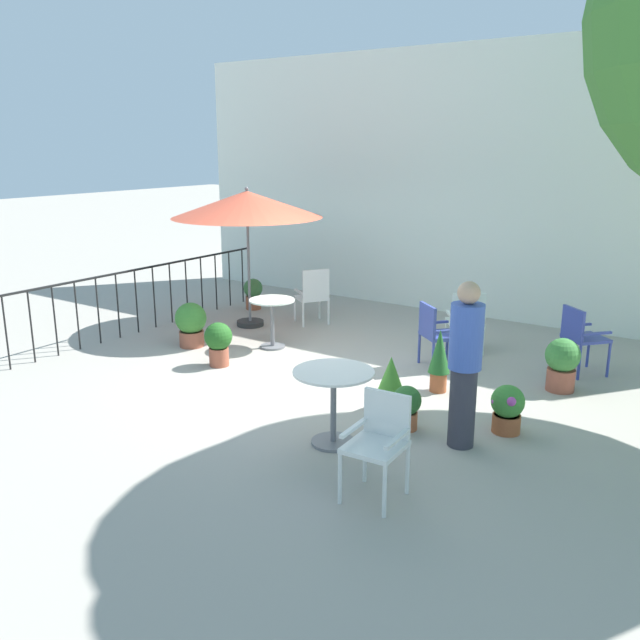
{
  "coord_description": "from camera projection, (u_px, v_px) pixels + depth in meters",
  "views": [
    {
      "loc": [
        4.63,
        -6.8,
        2.89
      ],
      "look_at": [
        0.0,
        0.02,
        0.71
      ],
      "focal_mm": 37.47,
      "sensor_mm": 36.0,
      "label": 1
    }
  ],
  "objects": [
    {
      "name": "ground_plane",
      "position": [
        319.0,
        373.0,
        8.69
      ],
      "size": [
        60.0,
        60.0,
        0.0
      ],
      "primitive_type": "plane",
      "color": "#A39C90"
    },
    {
      "name": "villa_facade",
      "position": [
        454.0,
        183.0,
        11.43
      ],
      "size": [
        10.58,
        0.3,
        4.48
      ],
      "primitive_type": "cube",
      "color": "white",
      "rests_on": "ground"
    },
    {
      "name": "terrace_railing",
      "position": [
        136.0,
        290.0,
        10.4
      ],
      "size": [
        0.03,
        5.45,
        1.01
      ],
      "color": "black",
      "rests_on": "ground"
    },
    {
      "name": "patio_umbrella_0",
      "position": [
        247.0,
        205.0,
        10.47
      ],
      "size": [
        2.39,
        2.39,
        2.24
      ],
      "color": "#2D2D2D",
      "rests_on": "ground"
    },
    {
      "name": "cafe_table_0",
      "position": [
        272.0,
        314.0,
        9.66
      ],
      "size": [
        0.66,
        0.66,
        0.72
      ],
      "color": "silver",
      "rests_on": "ground"
    },
    {
      "name": "cafe_table_1",
      "position": [
        333.0,
        393.0,
        6.52
      ],
      "size": [
        0.8,
        0.8,
        0.76
      ],
      "color": "white",
      "rests_on": "ground"
    },
    {
      "name": "patio_chair_0",
      "position": [
        436.0,
        331.0,
        8.8
      ],
      "size": [
        0.65,
        0.65,
        0.86
      ],
      "color": "#364593",
      "rests_on": "ground"
    },
    {
      "name": "patio_chair_1",
      "position": [
        379.0,
        437.0,
        5.55
      ],
      "size": [
        0.46,
        0.49,
        0.89
      ],
      "color": "silver",
      "rests_on": "ground"
    },
    {
      "name": "patio_chair_2",
      "position": [
        581.0,
        335.0,
        8.53
      ],
      "size": [
        0.64,
        0.65,
        0.89
      ],
      "color": "#35429D",
      "rests_on": "ground"
    },
    {
      "name": "patio_chair_3",
      "position": [
        466.0,
        318.0,
        9.38
      ],
      "size": [
        0.65,
        0.63,
        0.9
      ],
      "color": "silver",
      "rests_on": "ground"
    },
    {
      "name": "patio_chair_4",
      "position": [
        313.0,
        293.0,
        10.92
      ],
      "size": [
        0.63,
        0.64,
        0.93
      ],
      "color": "white",
      "rests_on": "ground"
    },
    {
      "name": "potted_plant_0",
      "position": [
        562.0,
        363.0,
        8.0
      ],
      "size": [
        0.41,
        0.41,
        0.65
      ],
      "color": "#98503C",
      "rests_on": "ground"
    },
    {
      "name": "potted_plant_1",
      "position": [
        507.0,
        408.0,
        6.84
      ],
      "size": [
        0.34,
        0.34,
        0.51
      ],
      "color": "#9F522E",
      "rests_on": "ground"
    },
    {
      "name": "potted_plant_2",
      "position": [
        218.0,
        341.0,
        8.9
      ],
      "size": [
        0.38,
        0.38,
        0.6
      ],
      "color": "#A2513A",
      "rests_on": "ground"
    },
    {
      "name": "potted_plant_3",
      "position": [
        407.0,
        406.0,
        6.93
      ],
      "size": [
        0.31,
        0.31,
        0.47
      ],
      "color": "#B45E3A",
      "rests_on": "ground"
    },
    {
      "name": "potted_plant_4",
      "position": [
        253.0,
        293.0,
        11.99
      ],
      "size": [
        0.34,
        0.34,
        0.55
      ],
      "color": "#A1573B",
      "rests_on": "ground"
    },
    {
      "name": "potted_plant_5",
      "position": [
        391.0,
        381.0,
        7.43
      ],
      "size": [
        0.32,
        0.32,
        0.62
      ],
      "color": "#CE6547",
      "rests_on": "ground"
    },
    {
      "name": "potted_plant_6",
      "position": [
        191.0,
        323.0,
        9.76
      ],
      "size": [
        0.46,
        0.46,
        0.66
      ],
      "color": "#944F3B",
      "rests_on": "ground"
    },
    {
      "name": "potted_plant_7",
      "position": [
        439.0,
        358.0,
        7.95
      ],
      "size": [
        0.26,
        0.26,
        0.77
      ],
      "color": "#A95632",
      "rests_on": "ground"
    },
    {
      "name": "standing_person",
      "position": [
        465.0,
        363.0,
        6.4
      ],
      "size": [
        0.4,
        0.4,
        1.66
      ],
      "color": "#33333D",
      "rests_on": "ground"
    }
  ]
}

